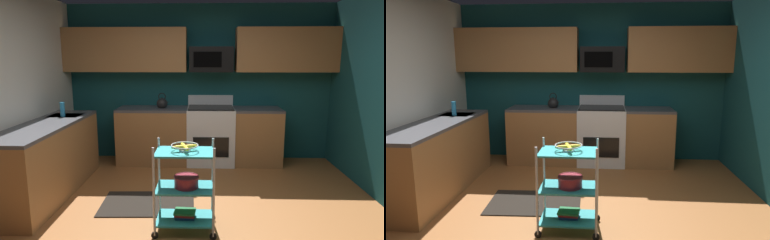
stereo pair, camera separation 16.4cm
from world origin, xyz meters
The scene contains 13 objects.
floor centered at (0.00, 0.00, -0.02)m, with size 4.40×4.80×0.04m, color #995B2D.
wall_back centered at (0.00, 2.43, 1.30)m, with size 4.52×0.06×2.60m, color #14474C.
counter_run centered at (-0.85, 1.50, 0.46)m, with size 3.53×2.70×0.92m.
oven_range centered at (0.19, 2.10, 0.48)m, with size 0.76×0.65×1.10m.
upper_cabinets centered at (-0.04, 2.23, 1.85)m, with size 4.40×0.33×0.70m.
microwave centered at (0.19, 2.21, 1.70)m, with size 0.70×0.39×0.40m.
rolling_cart centered at (-0.11, -0.11, 0.45)m, with size 0.63×0.40×0.91m.
fruit_bowl centered at (-0.11, -0.11, 0.88)m, with size 0.27×0.27×0.07m.
mixing_bowl_large centered at (-0.09, -0.11, 0.52)m, with size 0.25×0.25×0.11m.
book_stack centered at (-0.11, -0.11, 0.17)m, with size 0.22×0.18×0.08m.
kettle centered at (-0.60, 2.10, 1.00)m, with size 0.21×0.18×0.26m.
dish_soap_bottle centered at (-1.89, 1.25, 1.02)m, with size 0.06×0.06×0.20m, color #2D8CBF.
floor_rug centered at (-0.59, 0.47, 0.01)m, with size 1.10×0.70×0.01m, color black.
Camera 1 is at (0.07, -3.21, 1.73)m, focal length 30.83 mm.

